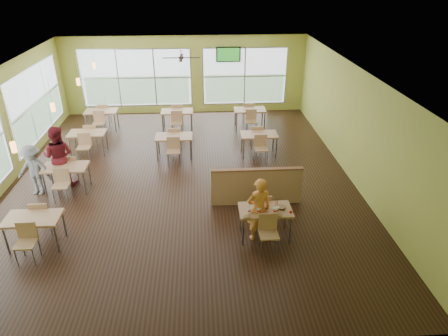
{
  "coord_description": "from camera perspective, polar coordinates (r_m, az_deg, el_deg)",
  "views": [
    {
      "loc": [
        0.56,
        -10.59,
        5.74
      ],
      "look_at": [
        1.15,
        -1.38,
        1.0
      ],
      "focal_mm": 32.0,
      "sensor_mm": 36.0,
      "label": 1
    }
  ],
  "objects": [
    {
      "name": "man_plaid",
      "position": [
        9.1,
        4.98,
        -5.92
      ],
      "size": [
        0.65,
        0.5,
        1.58
      ],
      "primitive_type": "imported",
      "rotation": [
        0.0,
        0.0,
        3.37
      ],
      "color": "#D54817",
      "rests_on": "floor"
    },
    {
      "name": "room",
      "position": [
        11.38,
        -6.28,
        5.67
      ],
      "size": [
        12.0,
        12.04,
        3.2
      ],
      "color": "black",
      "rests_on": "ground"
    },
    {
      "name": "ketchup_cup",
      "position": [
        9.15,
        9.53,
        -6.23
      ],
      "size": [
        0.07,
        0.07,
        0.03
      ],
      "primitive_type": "cylinder",
      "color": "#A60100",
      "rests_on": "main_table"
    },
    {
      "name": "half_wall_divider",
      "position": [
        10.54,
        4.66,
        -2.61
      ],
      "size": [
        2.4,
        0.14,
        1.04
      ],
      "color": "tan",
      "rests_on": "floor"
    },
    {
      "name": "pendant_lights",
      "position": [
        12.32,
        -21.63,
        9.81
      ],
      "size": [
        0.11,
        7.31,
        0.86
      ],
      "color": "#2D2119",
      "rests_on": "ceiling"
    },
    {
      "name": "cup_yellow",
      "position": [
        9.01,
        5.01,
        -6.02
      ],
      "size": [
        0.1,
        0.1,
        0.38
      ],
      "color": "white",
      "rests_on": "main_table"
    },
    {
      "name": "patron_maroon",
      "position": [
        12.22,
        -22.58,
        1.58
      ],
      "size": [
        0.91,
        0.73,
        1.78
      ],
      "primitive_type": "imported",
      "rotation": [
        0.0,
        0.0,
        3.08
      ],
      "color": "maroon",
      "rests_on": "floor"
    },
    {
      "name": "cup_red_near",
      "position": [
        9.05,
        7.32,
        -6.01
      ],
      "size": [
        0.1,
        0.1,
        0.36
      ],
      "color": "white",
      "rests_on": "main_table"
    },
    {
      "name": "cup_red_far",
      "position": [
        9.09,
        7.58,
        -5.85
      ],
      "size": [
        0.1,
        0.1,
        0.36
      ],
      "color": "white",
      "rests_on": "main_table"
    },
    {
      "name": "ceiling_fan",
      "position": [
        13.89,
        -6.14,
        15.41
      ],
      "size": [
        1.25,
        1.25,
        0.29
      ],
      "color": "#2D2119",
      "rests_on": "ceiling"
    },
    {
      "name": "cup_blue",
      "position": [
        9.01,
        3.65,
        -6.07
      ],
      "size": [
        0.08,
        0.08,
        0.3
      ],
      "color": "white",
      "rests_on": "main_table"
    },
    {
      "name": "tv_backwall",
      "position": [
        16.86,
        0.63,
        15.91
      ],
      "size": [
        1.0,
        0.07,
        0.6
      ],
      "color": "black",
      "rests_on": "wall_back"
    },
    {
      "name": "window_bays",
      "position": [
        14.67,
        -16.36,
        9.18
      ],
      "size": [
        9.24,
        10.24,
        2.38
      ],
      "color": "white",
      "rests_on": "room"
    },
    {
      "name": "food_basket",
      "position": [
        9.25,
        8.15,
        -5.58
      ],
      "size": [
        0.22,
        0.22,
        0.05
      ],
      "color": "black",
      "rests_on": "main_table"
    },
    {
      "name": "wrapper_mid",
      "position": [
        9.24,
        5.85,
        -5.51
      ],
      "size": [
        0.2,
        0.19,
        0.05
      ],
      "primitive_type": "ellipsoid",
      "rotation": [
        0.0,
        0.0,
        -0.11
      ],
      "color": "#AC7D53",
      "rests_on": "main_table"
    },
    {
      "name": "wrapper_right",
      "position": [
        8.99,
        7.96,
        -6.72
      ],
      "size": [
        0.16,
        0.15,
        0.04
      ],
      "primitive_type": "ellipsoid",
      "rotation": [
        0.0,
        0.0,
        0.12
      ],
      "color": "#AC7D53",
      "rests_on": "main_table"
    },
    {
      "name": "patron_grey",
      "position": [
        12.03,
        -25.55,
        -0.28
      ],
      "size": [
        1.04,
        0.72,
        1.46
      ],
      "primitive_type": "imported",
      "rotation": [
        0.0,
        0.0,
        -0.2
      ],
      "color": "slate",
      "rests_on": "floor"
    },
    {
      "name": "wrapper_left",
      "position": [
        8.88,
        3.28,
        -6.93
      ],
      "size": [
        0.2,
        0.18,
        0.04
      ],
      "primitive_type": "ellipsoid",
      "rotation": [
        0.0,
        0.0,
        0.25
      ],
      "color": "#AC7D53",
      "rests_on": "main_table"
    },
    {
      "name": "main_table",
      "position": [
        9.26,
        5.91,
        -6.48
      ],
      "size": [
        1.22,
        1.52,
        0.87
      ],
      "color": "tan",
      "rests_on": "floor"
    },
    {
      "name": "dining_tables",
      "position": [
        13.42,
        -10.32,
        4.33
      ],
      "size": [
        6.92,
        8.72,
        0.87
      ],
      "color": "tan",
      "rests_on": "floor"
    }
  ]
}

